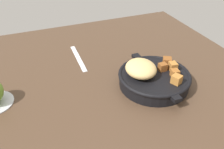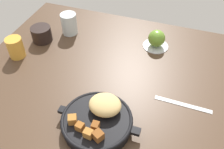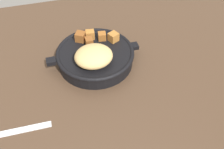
# 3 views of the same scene
# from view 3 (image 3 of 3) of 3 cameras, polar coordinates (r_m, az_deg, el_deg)

# --- Properties ---
(ground_plane) EXTENTS (1.11, 1.03, 0.02)m
(ground_plane) POSITION_cam_3_polar(r_m,az_deg,el_deg) (0.66, -0.97, -5.84)
(ground_plane) COLOR #473323
(cast_iron_skillet) EXTENTS (0.26, 0.22, 0.09)m
(cast_iron_skillet) POSITION_cam_3_polar(r_m,az_deg,el_deg) (0.72, -4.13, 4.25)
(cast_iron_skillet) COLOR black
(cast_iron_skillet) RESTS_ON ground_plane
(butter_knife) EXTENTS (0.19, 0.02, 0.00)m
(butter_knife) POSITION_cam_3_polar(r_m,az_deg,el_deg) (0.64, -22.28, -12.02)
(butter_knife) COLOR silver
(butter_knife) RESTS_ON ground_plane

